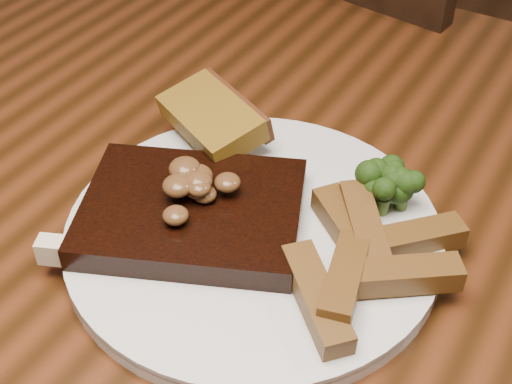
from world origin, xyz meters
TOP-DOWN VIEW (x-y plane):
  - dining_table at (0.00, 0.00)m, footprint 1.60×0.90m
  - chair_far at (-0.18, 0.53)m, footprint 0.46×0.46m
  - plate at (-0.01, -0.02)m, footprint 0.32×0.32m
  - steak at (-0.05, -0.04)m, footprint 0.21×0.19m
  - steak_bone at (-0.05, -0.10)m, footprint 0.16×0.08m
  - mushroom_pile at (-0.05, -0.04)m, footprint 0.07×0.07m
  - garlic_bread at (-0.10, 0.05)m, footprint 0.11×0.09m
  - potato_wedges at (0.07, -0.03)m, footprint 0.12×0.12m
  - broccoli_cluster at (0.07, 0.06)m, footprint 0.06×0.06m

SIDE VIEW (x-z plane):
  - chair_far at x=-0.18m, z-range 0.04..0.91m
  - dining_table at x=0.00m, z-range 0.28..1.03m
  - plate at x=-0.01m, z-range 0.75..0.76m
  - steak_bone at x=-0.05m, z-range 0.76..0.78m
  - garlic_bread at x=-0.10m, z-range 0.76..0.78m
  - potato_wedges at x=0.07m, z-range 0.76..0.79m
  - steak at x=-0.05m, z-range 0.76..0.79m
  - broccoli_cluster at x=0.07m, z-range 0.76..0.80m
  - mushroom_pile at x=-0.05m, z-range 0.79..0.82m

